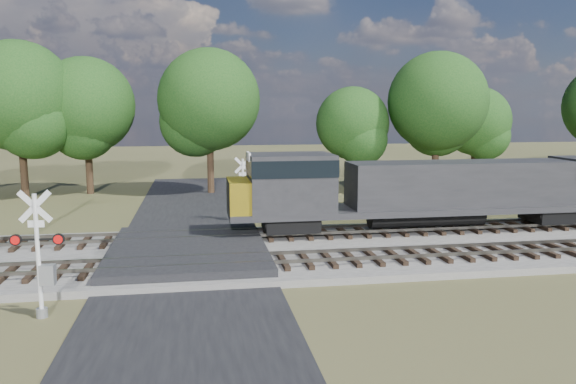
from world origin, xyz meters
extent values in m
plane|color=#464826|center=(0.00, 0.00, 0.00)|extent=(160.00, 160.00, 0.00)
cube|color=gray|center=(10.00, 0.50, 0.15)|extent=(140.00, 10.00, 0.30)
cube|color=black|center=(0.00, 0.00, 0.04)|extent=(7.00, 60.00, 0.08)
cube|color=#262628|center=(0.00, 0.50, 0.32)|extent=(7.00, 9.00, 0.62)
cube|color=black|center=(2.00, -2.00, 0.39)|extent=(44.00, 2.60, 0.18)
cube|color=#57534A|center=(10.00, -2.72, 0.55)|extent=(140.00, 0.08, 0.15)
cube|color=#57534A|center=(10.00, -1.28, 0.55)|extent=(140.00, 0.08, 0.15)
cube|color=black|center=(2.00, 3.00, 0.39)|extent=(44.00, 2.60, 0.18)
cube|color=#57534A|center=(10.00, 2.28, 0.55)|extent=(140.00, 0.08, 0.15)
cube|color=#57534A|center=(10.00, 3.72, 0.55)|extent=(140.00, 0.08, 0.15)
cylinder|color=silver|center=(-4.68, -6.15, 2.06)|extent=(0.14, 0.14, 4.12)
cylinder|color=gray|center=(-4.68, -6.15, 0.15)|extent=(0.37, 0.37, 0.31)
cube|color=silver|center=(-4.68, -6.15, 3.71)|extent=(1.08, 0.12, 1.08)
cube|color=silver|center=(-4.68, -6.15, 3.71)|extent=(1.08, 0.12, 1.08)
cube|color=silver|center=(-4.68, -6.15, 3.14)|extent=(0.52, 0.07, 0.23)
cube|color=black|center=(-4.68, -6.15, 2.63)|extent=(1.65, 0.19, 0.06)
cylinder|color=red|center=(-5.35, -6.10, 2.63)|extent=(0.38, 0.13, 0.37)
cylinder|color=red|center=(-4.01, -6.21, 2.63)|extent=(0.38, 0.13, 0.37)
cube|color=gray|center=(-4.42, -6.17, 1.44)|extent=(0.49, 0.34, 0.67)
cylinder|color=silver|center=(3.19, 8.49, 1.92)|extent=(0.13, 0.13, 3.84)
cylinder|color=gray|center=(3.19, 8.49, 0.14)|extent=(0.35, 0.35, 0.29)
cube|color=silver|center=(3.19, 8.49, 3.45)|extent=(1.00, 0.04, 1.00)
cube|color=silver|center=(3.19, 8.49, 3.45)|extent=(1.00, 0.04, 1.00)
cube|color=silver|center=(3.19, 8.49, 2.93)|extent=(0.48, 0.03, 0.21)
cube|color=black|center=(3.19, 8.49, 2.45)|extent=(1.54, 0.06, 0.06)
cylinder|color=red|center=(3.81, 8.49, 2.45)|extent=(0.35, 0.10, 0.35)
cylinder|color=red|center=(2.56, 8.49, 2.45)|extent=(0.35, 0.10, 0.35)
cube|color=gray|center=(2.95, 8.49, 1.34)|extent=(0.43, 0.29, 0.62)
cube|color=#42301C|center=(13.98, 8.99, 1.28)|extent=(3.82, 3.82, 2.55)
cube|color=#2E2E31|center=(13.98, 8.99, 2.64)|extent=(4.21, 4.21, 0.18)
cylinder|color=black|center=(-12.55, 20.37, 2.97)|extent=(0.56, 0.56, 5.94)
sphere|color=#143C13|center=(-12.55, 20.37, 7.72)|extent=(8.31, 8.31, 8.31)
cylinder|color=black|center=(-8.05, 21.95, 2.72)|extent=(0.56, 0.56, 5.44)
sphere|color=#143C13|center=(-8.05, 21.95, 7.07)|extent=(7.61, 7.61, 7.61)
cylinder|color=black|center=(1.58, 20.45, 2.89)|extent=(0.56, 0.56, 5.77)
sphere|color=#143C13|center=(1.58, 20.45, 7.50)|extent=(8.08, 8.08, 8.08)
cylinder|color=black|center=(13.25, 20.17, 2.15)|extent=(0.56, 0.56, 4.31)
sphere|color=#143C13|center=(13.25, 20.17, 5.60)|extent=(6.03, 6.03, 6.03)
cylinder|color=black|center=(19.68, 18.11, 2.84)|extent=(0.56, 0.56, 5.67)
sphere|color=#143C13|center=(19.68, 18.11, 7.37)|extent=(7.94, 7.94, 7.94)
cylinder|color=black|center=(25.30, 22.36, 2.19)|extent=(0.56, 0.56, 4.38)
sphere|color=#143C13|center=(25.30, 22.36, 5.70)|extent=(6.14, 6.14, 6.14)
camera|label=1|loc=(0.45, -24.89, 6.81)|focal=35.00mm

